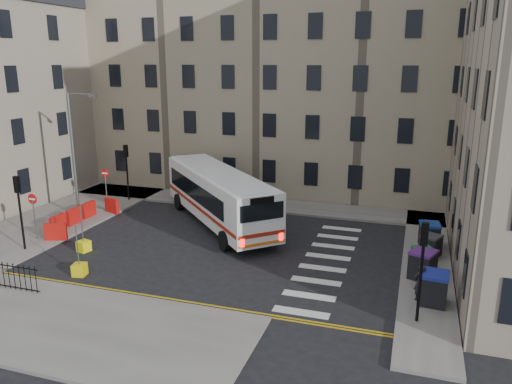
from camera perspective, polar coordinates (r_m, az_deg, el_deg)
The scene contains 22 objects.
ground at distance 27.71m, azimuth -0.14°, elevation -6.73°, with size 120.00×120.00×0.00m, color black.
pavement_north at distance 37.34m, azimuth -4.76°, elevation -0.92°, with size 36.00×3.20×0.15m, color slate.
pavement_east at distance 30.23m, azimuth 18.87°, elevation -5.54°, with size 2.40×26.00×0.15m, color slate.
pavement_west at distance 35.19m, azimuth -21.82°, elevation -2.96°, with size 6.00×22.00×0.15m, color slate.
pavement_sw at distance 23.21m, azimuth -25.70°, elevation -12.59°, with size 20.00×6.00×0.15m, color slate.
terrace_north at distance 42.74m, azimuth -2.62°, elevation 12.74°, with size 38.30×10.80×17.20m.
traffic_light_east at distance 20.35m, azimuth 18.49°, elevation -7.07°, with size 0.28×0.22×4.10m.
traffic_light_nw at distance 37.62m, azimuth -14.58°, elevation 3.15°, with size 0.28×0.22×4.10m.
traffic_light_sw at distance 29.59m, azimuth -25.45°, elevation -0.96°, with size 0.28×0.22×4.10m.
streetlamp at distance 34.33m, azimuth -20.16°, elevation 4.12°, with size 0.50×0.22×8.14m.
no_entry_north at distance 36.44m, azimuth -16.83°, elevation 1.34°, with size 0.60×0.08×3.00m.
no_entry_south at distance 31.17m, azimuth -24.10°, elevation -1.57°, with size 0.60×0.08×3.00m.
roadworks_barriers at distance 33.33m, azimuth -19.59°, elevation -2.67°, with size 1.66×6.26×1.00m.
bus at distance 31.60m, azimuth -4.29°, elevation -0.28°, with size 10.64×11.02×3.40m.
wheelie_bin_a at distance 22.81m, azimuth 19.72°, elevation -10.29°, with size 1.20×1.34×1.37m.
wheelie_bin_b at distance 25.12m, azimuth 18.52°, elevation -7.84°, with size 1.45×1.54×1.36m.
wheelie_bin_c at distance 25.88m, azimuth 18.58°, elevation -7.39°, with size 1.29×1.36×1.18m.
wheelie_bin_d at distance 28.01m, azimuth 19.36°, elevation -5.79°, with size 1.25×1.31×1.14m.
wheelie_bin_e at distance 29.29m, azimuth 19.18°, elevation -4.64°, with size 1.20×1.34×1.36m.
pedestrian at distance 22.84m, azimuth 18.26°, elevation -9.80°, with size 0.59×0.39×1.62m, color black.
bollard_yellow at distance 29.12m, azimuth -19.09°, elevation -5.87°, with size 0.60×0.60×0.60m, color #FFF00E.
bollard_chevron at distance 26.07m, azimuth -19.51°, elevation -8.36°, with size 0.60×0.60×0.60m, color yellow.
Camera 1 is at (8.06, -24.47, 10.21)m, focal length 35.00 mm.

